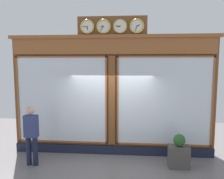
% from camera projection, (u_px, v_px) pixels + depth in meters
% --- Properties ---
extents(shop_facade, '(6.38, 0.42, 4.26)m').
position_uv_depth(shop_facade, '(112.00, 95.00, 7.28)').
color(shop_facade, brown).
rests_on(shop_facade, ground_plane).
extents(pedestrian, '(0.37, 0.24, 1.69)m').
position_uv_depth(pedestrian, '(31.00, 133.00, 6.50)').
color(pedestrian, '#191E38').
rests_on(pedestrian, ground_plane).
extents(planter_box, '(0.56, 0.36, 0.61)m').
position_uv_depth(planter_box, '(179.00, 157.00, 6.42)').
color(planter_box, '#4C4742').
rests_on(planter_box, ground_plane).
extents(planter_shrub, '(0.33, 0.33, 0.33)m').
position_uv_depth(planter_shrub, '(179.00, 140.00, 6.36)').
color(planter_shrub, '#285623').
rests_on(planter_shrub, planter_box).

